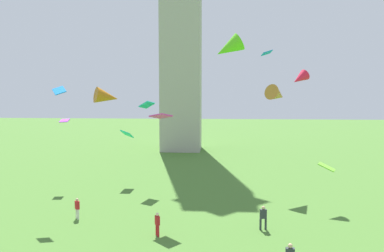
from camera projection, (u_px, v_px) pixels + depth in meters
person_0 at (77, 207)px, 31.04m from camera, size 0.46×0.49×1.65m
person_3 at (263, 216)px, 28.67m from camera, size 0.53×0.34×1.75m
person_4 at (157, 223)px, 27.48m from camera, size 0.41×0.49×1.64m
kite_flying_0 at (107, 97)px, 25.11m from camera, size 1.91×1.69×1.29m
kite_flying_1 at (267, 53)px, 29.86m from camera, size 0.88×0.83×0.48m
kite_flying_2 at (277, 95)px, 39.42m from camera, size 2.81×2.92×2.07m
kite_flying_3 at (59, 90)px, 32.65m from camera, size 1.47×1.46×0.79m
kite_flying_4 at (161, 116)px, 31.15m from camera, size 1.96×1.90×0.57m
kite_flying_5 at (127, 134)px, 42.54m from camera, size 1.22×1.75×1.03m
kite_flying_6 at (147, 105)px, 40.63m from camera, size 1.53×1.81×0.89m
kite_flying_7 at (65, 120)px, 40.99m from camera, size 1.04×1.35×0.32m
kite_flying_8 at (228, 48)px, 26.88m from camera, size 2.32×1.59×1.96m
kite_flying_9 at (327, 167)px, 23.98m from camera, size 1.16×1.02×0.46m
kite_flying_10 at (300, 78)px, 37.59m from camera, size 2.14×1.85×1.68m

